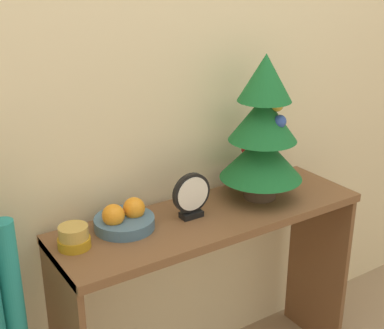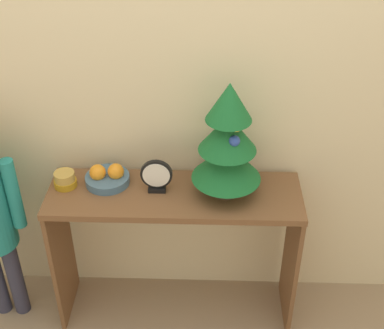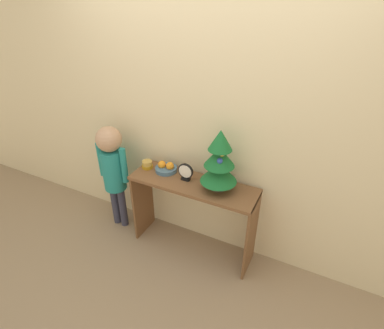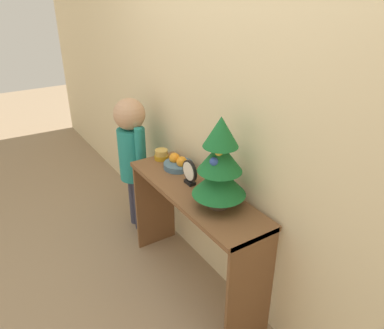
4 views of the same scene
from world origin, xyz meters
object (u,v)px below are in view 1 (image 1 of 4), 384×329
fruit_bowl (124,219)px  singing_bowl (74,237)px  mini_tree (263,131)px  desk_clock (192,196)px

fruit_bowl → singing_bowl: size_ratio=1.96×
mini_tree → singing_bowl: 0.74m
mini_tree → desk_clock: (-0.30, -0.00, -0.18)m
singing_bowl → fruit_bowl: bearing=8.9°
singing_bowl → desk_clock: desk_clock is taller
fruit_bowl → singing_bowl: 0.19m
singing_bowl → desk_clock: size_ratio=0.63×
mini_tree → desk_clock: mini_tree is taller
singing_bowl → desk_clock: bearing=-3.3°
mini_tree → fruit_bowl: bearing=174.5°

